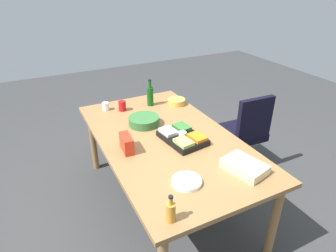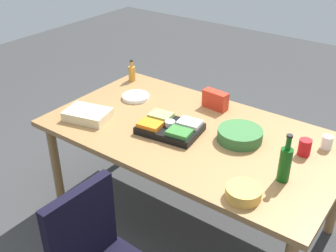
% 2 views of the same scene
% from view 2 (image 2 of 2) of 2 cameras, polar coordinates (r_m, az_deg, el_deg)
% --- Properties ---
extents(ground_plane, '(10.00, 10.00, 0.00)m').
position_cam_2_polar(ground_plane, '(3.36, 3.02, -12.52)').
color(ground_plane, '#373737').
extents(conference_table, '(2.08, 1.17, 0.80)m').
position_cam_2_polar(conference_table, '(2.92, 3.39, -1.91)').
color(conference_table, olive).
rests_on(conference_table, ground).
extents(veggie_tray, '(0.46, 0.35, 0.09)m').
position_cam_2_polar(veggie_tray, '(2.85, 0.28, -0.19)').
color(veggie_tray, black).
rests_on(veggie_tray, conference_table).
extents(chip_bag_red, '(0.21, 0.10, 0.14)m').
position_cam_2_polar(chip_bag_red, '(3.18, 6.63, 3.65)').
color(chip_bag_red, red).
rests_on(chip_bag_red, conference_table).
extents(chip_bowl, '(0.22, 0.22, 0.06)m').
position_cam_2_polar(chip_bowl, '(2.30, 10.50, -9.14)').
color(chip_bowl, gold).
rests_on(chip_bowl, conference_table).
extents(dressing_bottle, '(0.08, 0.08, 0.19)m').
position_cam_2_polar(dressing_bottle, '(3.66, -5.06, 7.42)').
color(dressing_bottle, '#C3822B').
rests_on(dressing_bottle, conference_table).
extents(wine_bottle, '(0.08, 0.08, 0.31)m').
position_cam_2_polar(wine_bottle, '(2.43, 16.05, -5.02)').
color(wine_bottle, '#0F4C13').
rests_on(wine_bottle, conference_table).
extents(sheet_cake, '(0.36, 0.29, 0.07)m').
position_cam_2_polar(sheet_cake, '(3.07, -11.16, 1.58)').
color(sheet_cake, beige).
rests_on(sheet_cake, conference_table).
extents(paper_plate_stack, '(0.27, 0.27, 0.03)m').
position_cam_2_polar(paper_plate_stack, '(3.34, -4.54, 4.09)').
color(paper_plate_stack, white).
rests_on(paper_plate_stack, conference_table).
extents(red_solo_cup, '(0.10, 0.10, 0.11)m').
position_cam_2_polar(red_solo_cup, '(2.73, 18.56, -2.83)').
color(red_solo_cup, red).
rests_on(red_solo_cup, conference_table).
extents(salad_bowl, '(0.32, 0.32, 0.08)m').
position_cam_2_polar(salad_bowl, '(2.79, 10.02, -1.24)').
color(salad_bowl, '#336834').
rests_on(salad_bowl, conference_table).
extents(paper_cup, '(0.08, 0.08, 0.09)m').
position_cam_2_polar(paper_cup, '(2.86, 21.34, -2.13)').
color(paper_cup, white).
rests_on(paper_cup, conference_table).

